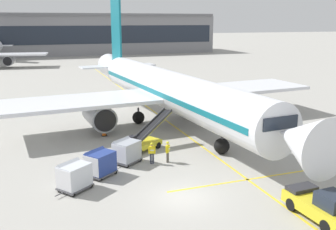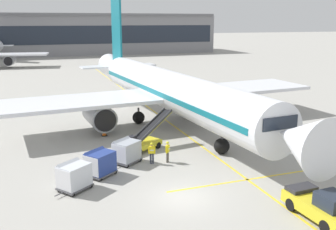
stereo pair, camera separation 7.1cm
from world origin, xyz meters
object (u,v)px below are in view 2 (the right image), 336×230
belt_loader (145,139)px  baggage_cart_second (100,163)px  ground_crew_by_carts (168,150)px  baggage_cart_lead (126,151)px  safety_cone_engine_keepout (104,133)px  parked_airplane (167,90)px  ground_crew_by_loader (152,152)px  baggage_cart_third (74,176)px  pushback_tug (322,205)px

belt_loader → baggage_cart_second: belt_loader is taller
ground_crew_by_carts → baggage_cart_lead: bearing=162.5°
baggage_cart_second → safety_cone_engine_keepout: bearing=78.0°
parked_airplane → baggage_cart_lead: (-7.17, -10.53, -2.71)m
baggage_cart_second → ground_crew_by_loader: baggage_cart_second is taller
baggage_cart_lead → ground_crew_by_loader: (1.86, -0.85, -0.00)m
baggage_cart_third → baggage_cart_lead: bearing=39.4°
baggage_cart_second → ground_crew_by_carts: 5.61m
baggage_cart_second → pushback_tug: bearing=-44.1°
belt_loader → pushback_tug: bearing=-67.8°
safety_cone_engine_keepout → baggage_cart_second: bearing=-102.0°
parked_airplane → ground_crew_by_carts: 12.51m
belt_loader → pushback_tug: size_ratio=1.15×
baggage_cart_lead → ground_crew_by_loader: size_ratio=1.52×
baggage_cart_third → ground_crew_by_loader: baggage_cart_third is taller
ground_crew_by_loader → ground_crew_by_carts: bearing=-6.2°
baggage_cart_third → belt_loader: bearing=43.4°
ground_crew_by_loader → parked_airplane: bearing=65.0°
baggage_cart_lead → baggage_cart_third: size_ratio=1.00×
parked_airplane → safety_cone_engine_keepout: (-7.51, -2.60, -3.40)m
belt_loader → pushback_tug: belt_loader is taller
baggage_cart_second → belt_loader: bearing=44.2°
ground_crew_by_carts → parked_airplane: bearing=70.6°
parked_airplane → baggage_cart_second: bearing=-127.7°
baggage_cart_lead → safety_cone_engine_keepout: 7.97m
baggage_cart_third → safety_cone_engine_keepout: size_ratio=4.15×
belt_loader → baggage_cart_third: (-6.74, -6.37, 0.12)m
baggage_cart_second → ground_crew_by_carts: (5.54, 0.87, -0.00)m
baggage_cart_lead → ground_crew_by_carts: baggage_cart_lead is taller
belt_loader → ground_crew_by_loader: size_ratio=2.96×
baggage_cart_third → ground_crew_by_loader: bearing=24.1°
baggage_cart_third → ground_crew_by_carts: bearing=19.5°
ground_crew_by_loader → ground_crew_by_carts: size_ratio=1.00×
baggage_cart_second → ground_crew_by_carts: baggage_cart_second is taller
baggage_cart_lead → parked_airplane: bearing=55.8°
baggage_cart_lead → pushback_tug: (8.42, -12.35, -0.17)m
baggage_cart_lead → pushback_tug: bearing=-55.7°
baggage_cart_lead → pushback_tug: 14.95m
parked_airplane → belt_loader: size_ratio=8.78×
parked_airplane → ground_crew_by_carts: (-4.05, -11.52, -2.71)m
pushback_tug → ground_crew_by_loader: size_ratio=2.58×
parked_airplane → baggage_cart_lead: parked_airplane is taller
belt_loader → safety_cone_engine_keepout: size_ratio=8.06×
baggage_cart_second → ground_crew_by_loader: size_ratio=1.52×
baggage_cart_third → pushback_tug: baggage_cart_third is taller
belt_loader → parked_airplane: bearing=58.0°
pushback_tug → parked_airplane: bearing=93.1°
baggage_cart_second → ground_crew_by_loader: (4.27, 1.01, -0.00)m
baggage_cart_second → pushback_tug: size_ratio=0.59×
baggage_cart_lead → ground_crew_by_carts: size_ratio=1.52×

